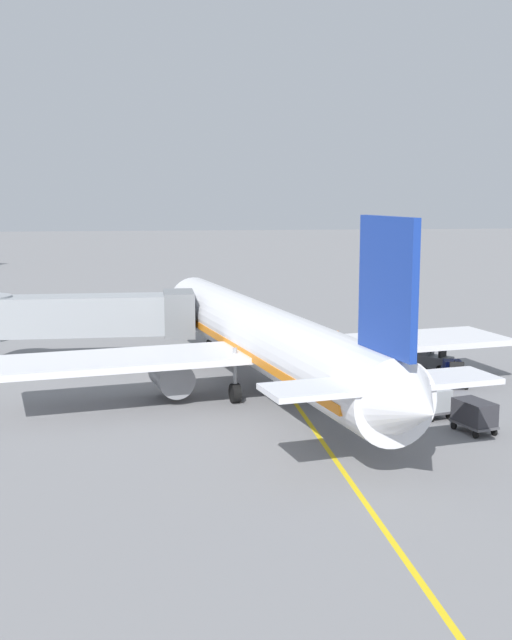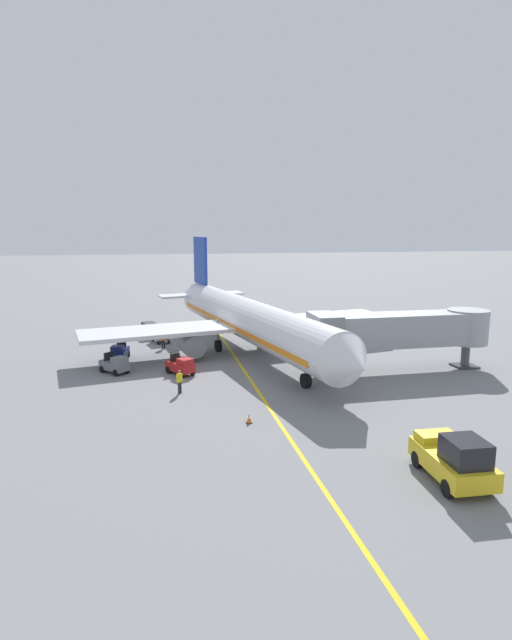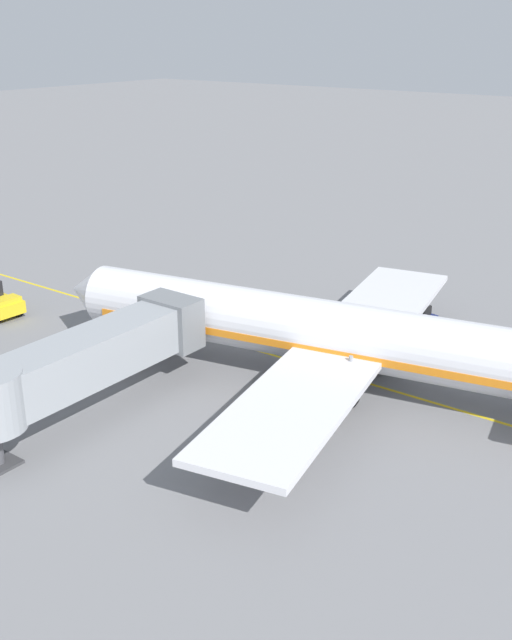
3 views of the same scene
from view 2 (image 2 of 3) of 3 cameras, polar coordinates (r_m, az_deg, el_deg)
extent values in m
plane|color=slate|center=(45.76, -2.31, -4.33)|extent=(400.00, 400.00, 0.00)
cube|color=gold|center=(45.76, -2.31, -4.32)|extent=(0.24, 80.00, 0.01)
cylinder|color=silver|center=(46.59, -0.88, 0.08)|extent=(9.86, 32.11, 3.70)
cube|color=orange|center=(46.67, -0.88, -0.48)|extent=(9.40, 29.60, 0.44)
cone|color=silver|center=(31.70, 10.97, -4.96)|extent=(4.02, 3.06, 3.63)
cone|color=silver|center=(62.82, -6.88, 2.92)|extent=(3.63, 3.36, 3.14)
cube|color=black|center=(33.00, 9.27, -3.15)|extent=(2.94, 1.62, 0.60)
cube|color=silver|center=(47.62, -1.33, -0.49)|extent=(30.44, 10.95, 0.36)
cylinder|color=gray|center=(49.42, 4.96, -1.61)|extent=(2.59, 3.53, 2.00)
cylinder|color=gray|center=(45.41, -7.42, -2.71)|extent=(2.59, 3.53, 2.00)
cube|color=#193899|center=(60.13, -6.33, 6.72)|extent=(1.17, 4.38, 5.50)
cube|color=silver|center=(60.32, -6.20, 2.88)|extent=(10.31, 4.50, 0.24)
cylinder|color=black|center=(37.37, 5.67, -6.85)|extent=(0.66, 1.17, 1.10)
cylinder|color=gray|center=(36.95, 5.71, -4.55)|extent=(0.24, 0.24, 2.00)
cylinder|color=black|center=(49.81, 0.71, -2.46)|extent=(0.66, 1.17, 1.10)
cylinder|color=gray|center=(49.50, 0.72, -0.71)|extent=(0.24, 0.24, 2.00)
cylinder|color=black|center=(48.19, -4.31, -2.93)|extent=(0.66, 1.17, 1.10)
cylinder|color=gray|center=(47.87, -4.33, -1.12)|extent=(0.24, 0.24, 2.00)
cube|color=#93999E|center=(42.22, 15.33, -1.07)|extent=(13.38, 2.80, 2.60)
cube|color=slate|center=(39.91, 7.77, -1.44)|extent=(2.00, 3.50, 2.99)
cylinder|color=#93999E|center=(45.64, 22.84, -0.69)|extent=(3.36, 3.36, 2.86)
cylinder|color=#4C4C51|center=(46.12, 22.64, -3.61)|extent=(0.70, 0.70, 2.19)
cube|color=#38383A|center=(46.36, 22.55, -4.82)|extent=(1.80, 1.80, 0.16)
cube|color=gold|center=(25.86, 21.32, -14.80)|extent=(2.41, 4.50, 0.90)
cube|color=black|center=(24.70, 22.66, -13.57)|extent=(1.74, 1.93, 1.10)
cube|color=gold|center=(26.83, 19.73, -12.30)|extent=(1.92, 1.19, 0.36)
cylinder|color=black|center=(26.75, 17.89, -14.78)|extent=(0.39, 0.82, 0.80)
cylinder|color=black|center=(27.61, 21.46, -14.20)|extent=(0.39, 0.82, 0.80)
cylinder|color=black|center=(24.52, 21.02, -17.39)|extent=(0.39, 0.82, 0.80)
cylinder|color=black|center=(25.44, 24.83, -16.61)|extent=(0.39, 0.82, 0.80)
cube|color=#B21E1E|center=(41.02, -8.59, -5.24)|extent=(2.37, 2.75, 0.70)
cube|color=#B21E1E|center=(40.34, -8.03, -4.65)|extent=(1.43, 1.44, 0.44)
cube|color=black|center=(41.39, -9.18, -4.16)|extent=(0.79, 0.59, 0.64)
cylinder|color=black|center=(40.76, -8.51, -4.40)|extent=(0.21, 0.26, 0.54)
cylinder|color=black|center=(40.75, -7.23, -5.82)|extent=(0.47, 0.58, 0.56)
cylinder|color=black|center=(40.13, -8.45, -6.11)|extent=(0.47, 0.58, 0.56)
cylinder|color=black|center=(42.10, -8.69, -5.34)|extent=(0.47, 0.58, 0.56)
cylinder|color=black|center=(41.50, -9.90, -5.60)|extent=(0.47, 0.58, 0.56)
cube|color=navy|center=(46.64, -15.17, -3.60)|extent=(1.65, 2.68, 0.70)
cube|color=navy|center=(45.86, -15.42, -3.11)|extent=(1.20, 1.23, 0.44)
cube|color=black|center=(47.14, -15.01, -2.61)|extent=(0.86, 0.32, 0.64)
cylinder|color=black|center=(46.38, -15.25, -2.86)|extent=(0.13, 0.27, 0.54)
cylinder|color=black|center=(45.77, -14.76, -4.30)|extent=(0.30, 0.59, 0.56)
cylinder|color=black|center=(46.04, -16.07, -4.27)|extent=(0.30, 0.59, 0.56)
cylinder|color=black|center=(47.42, -14.26, -3.77)|extent=(0.30, 0.59, 0.56)
cylinder|color=black|center=(47.68, -15.53, -3.75)|extent=(0.30, 0.59, 0.56)
cube|color=slate|center=(42.51, -15.75, -4.97)|extent=(2.56, 2.67, 0.70)
cube|color=slate|center=(41.84, -15.21, -4.38)|extent=(1.46, 1.46, 0.44)
cube|color=black|center=(42.88, -16.36, -3.94)|extent=(0.73, 0.68, 0.64)
cylinder|color=black|center=(42.26, -15.69, -4.15)|extent=(0.23, 0.25, 0.54)
cylinder|color=black|center=(42.26, -14.42, -5.49)|extent=(0.52, 0.55, 0.56)
cylinder|color=black|center=(41.62, -15.58, -5.79)|extent=(0.52, 0.55, 0.56)
cylinder|color=black|center=(43.59, -15.88, -5.08)|extent=(0.52, 0.55, 0.56)
cylinder|color=black|center=(42.97, -17.02, -5.35)|extent=(0.52, 0.55, 0.56)
cube|color=#4C4C51|center=(52.72, -10.71, -2.08)|extent=(1.87, 2.48, 0.12)
cube|color=#999EA3|center=(52.60, -10.73, -1.43)|extent=(1.77, 2.35, 1.10)
cylinder|color=#4C4C51|center=(51.37, -10.22, -2.40)|extent=(0.26, 0.69, 0.07)
cylinder|color=black|center=(52.17, -9.85, -2.45)|extent=(0.22, 0.38, 0.36)
cylinder|color=black|center=(51.85, -11.01, -2.57)|extent=(0.22, 0.38, 0.36)
cylinder|color=black|center=(53.70, -10.41, -2.10)|extent=(0.22, 0.38, 0.36)
cylinder|color=black|center=(53.39, -11.54, -2.22)|extent=(0.22, 0.38, 0.36)
cube|color=#4C4C51|center=(55.64, -11.95, -1.48)|extent=(1.87, 2.48, 0.12)
cube|color=#2D2D33|center=(55.52, -11.97, -0.86)|extent=(1.77, 2.35, 1.10)
cylinder|color=#4C4C51|center=(54.27, -11.52, -1.76)|extent=(0.26, 0.69, 0.07)
cylinder|color=black|center=(55.06, -11.15, -1.83)|extent=(0.22, 0.38, 0.36)
cylinder|color=black|center=(54.76, -12.25, -1.93)|extent=(0.22, 0.38, 0.36)
cylinder|color=black|center=(56.61, -11.64, -1.51)|extent=(0.22, 0.38, 0.36)
cylinder|color=black|center=(56.32, -12.72, -1.62)|extent=(0.22, 0.38, 0.36)
cylinder|color=#232328|center=(36.49, -8.55, -7.54)|extent=(0.15, 0.15, 0.85)
cylinder|color=#232328|center=(36.34, -8.73, -7.62)|extent=(0.15, 0.15, 0.85)
cube|color=yellow|center=(36.20, -8.67, -6.49)|extent=(0.42, 0.45, 0.60)
cylinder|color=yellow|center=(36.41, -8.44, -6.47)|extent=(0.21, 0.23, 0.57)
cylinder|color=yellow|center=(36.02, -8.89, -6.66)|extent=(0.21, 0.23, 0.57)
sphere|color=#997051|center=(36.08, -8.69, -5.84)|extent=(0.22, 0.22, 0.22)
cube|color=red|center=(36.07, -8.69, -5.81)|extent=(0.23, 0.26, 0.10)
cylinder|color=#232328|center=(49.92, -10.56, -2.76)|extent=(0.15, 0.15, 0.85)
cylinder|color=#232328|center=(49.91, -10.33, -2.75)|extent=(0.15, 0.15, 0.85)
cube|color=orange|center=(49.76, -10.47, -1.94)|extent=(0.40, 0.27, 0.60)
cylinder|color=orange|center=(49.78, -10.76, -2.00)|extent=(0.23, 0.11, 0.57)
cylinder|color=orange|center=(49.75, -10.18, -1.99)|extent=(0.23, 0.11, 0.57)
sphere|color=beige|center=(49.67, -10.49, -1.46)|extent=(0.22, 0.22, 0.22)
cube|color=red|center=(49.67, -10.49, -1.43)|extent=(0.27, 0.10, 0.10)
cube|color=black|center=(30.91, -0.79, -11.55)|extent=(0.36, 0.36, 0.04)
cone|color=orange|center=(30.80, -0.79, -11.04)|extent=(0.30, 0.30, 0.55)
cylinder|color=white|center=(30.79, -0.79, -11.00)|extent=(0.21, 0.21, 0.06)
camera|label=1|loc=(91.74, -2.33, 10.26)|focal=45.05mm
camera|label=3|loc=(78.99, 22.59, 15.45)|focal=42.27mm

